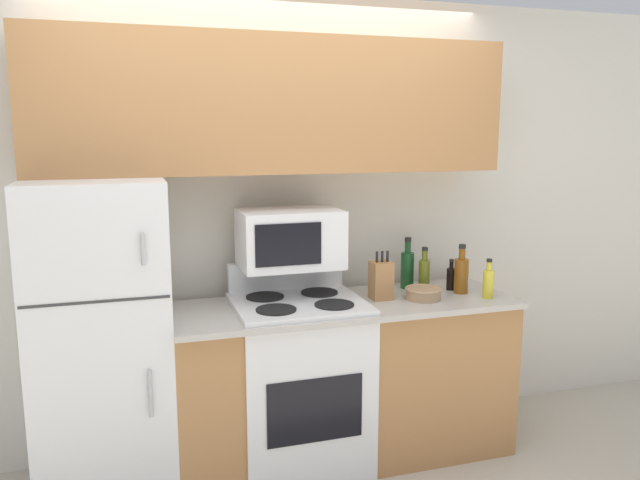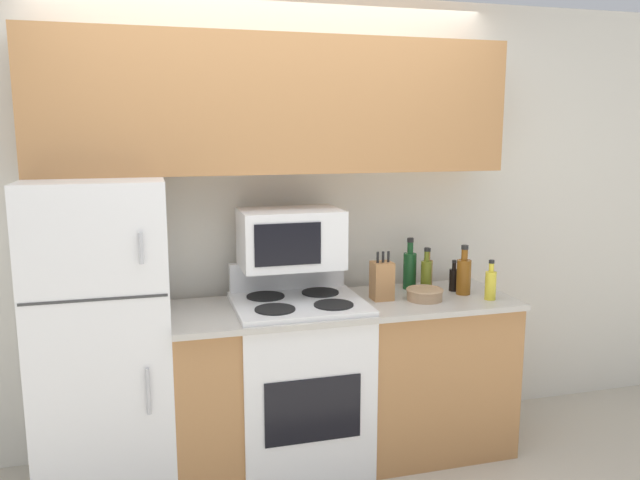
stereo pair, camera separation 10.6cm
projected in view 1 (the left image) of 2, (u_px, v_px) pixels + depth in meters
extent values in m
cube|color=silver|center=(270.00, 225.00, 3.58)|extent=(8.00, 0.05, 2.55)
cube|color=#B27A47|center=(344.00, 382.00, 3.45)|extent=(1.85, 0.58, 0.87)
cube|color=#BCB7AD|center=(346.00, 305.00, 3.35)|extent=(1.85, 0.62, 0.03)
cube|color=white|center=(103.00, 341.00, 3.05)|extent=(0.64, 0.65, 1.59)
cube|color=#383838|center=(96.00, 302.00, 2.70)|extent=(0.62, 0.01, 0.01)
cylinder|color=#B7B7BC|center=(143.00, 249.00, 2.70)|extent=(0.02, 0.02, 0.14)
cylinder|color=#B7B7BC|center=(150.00, 394.00, 2.82)|extent=(0.02, 0.02, 0.22)
cube|color=#B27A47|center=(276.00, 106.00, 3.28)|extent=(2.50, 0.34, 0.70)
cube|color=white|center=(299.00, 384.00, 3.35)|extent=(0.68, 0.58, 0.92)
cube|color=black|center=(315.00, 411.00, 3.08)|extent=(0.49, 0.01, 0.33)
cube|color=#2D2D2D|center=(299.00, 302.00, 3.27)|extent=(0.65, 0.56, 0.01)
cube|color=white|center=(286.00, 275.00, 3.52)|extent=(0.65, 0.06, 0.16)
cylinder|color=black|center=(276.00, 310.00, 3.11)|extent=(0.20, 0.20, 0.01)
cylinder|color=black|center=(334.00, 305.00, 3.20)|extent=(0.20, 0.20, 0.01)
cylinder|color=black|center=(265.00, 297.00, 3.35)|extent=(0.20, 0.20, 0.01)
cylinder|color=black|center=(319.00, 292.00, 3.44)|extent=(0.20, 0.20, 0.01)
cube|color=white|center=(290.00, 238.00, 3.31)|extent=(0.53, 0.35, 0.31)
cube|color=black|center=(289.00, 245.00, 3.13)|extent=(0.34, 0.01, 0.22)
cube|color=#B27A47|center=(381.00, 280.00, 3.40)|extent=(0.11, 0.11, 0.21)
cylinder|color=black|center=(377.00, 257.00, 3.36)|extent=(0.01, 0.01, 0.06)
cylinder|color=black|center=(382.00, 257.00, 3.37)|extent=(0.01, 0.01, 0.06)
cylinder|color=black|center=(387.00, 256.00, 3.38)|extent=(0.01, 0.01, 0.06)
cylinder|color=tan|center=(423.00, 294.00, 3.41)|extent=(0.19, 0.19, 0.06)
torus|color=tan|center=(424.00, 289.00, 3.40)|extent=(0.20, 0.20, 0.01)
cylinder|color=olive|center=(425.00, 274.00, 3.65)|extent=(0.06, 0.06, 0.17)
cylinder|color=olive|center=(425.00, 255.00, 3.63)|extent=(0.03, 0.03, 0.05)
cylinder|color=black|center=(426.00, 249.00, 3.62)|extent=(0.03, 0.03, 0.02)
cylinder|color=#5B6619|center=(424.00, 276.00, 3.56)|extent=(0.06, 0.06, 0.18)
cylinder|color=#5B6619|center=(424.00, 256.00, 3.54)|extent=(0.03, 0.03, 0.06)
cylinder|color=black|center=(425.00, 249.00, 3.53)|extent=(0.03, 0.03, 0.02)
cylinder|color=gold|center=(488.00, 284.00, 3.42)|extent=(0.06, 0.06, 0.15)
cylinder|color=gold|center=(489.00, 266.00, 3.41)|extent=(0.03, 0.03, 0.05)
cylinder|color=black|center=(489.00, 260.00, 3.40)|extent=(0.03, 0.03, 0.02)
cylinder|color=#194C23|center=(407.00, 270.00, 3.64)|extent=(0.08, 0.08, 0.21)
cylinder|color=#194C23|center=(408.00, 247.00, 3.61)|extent=(0.03, 0.03, 0.07)
cylinder|color=black|center=(408.00, 240.00, 3.61)|extent=(0.04, 0.04, 0.02)
cylinder|color=brown|center=(461.00, 276.00, 3.53)|extent=(0.08, 0.08, 0.20)
cylinder|color=brown|center=(462.00, 254.00, 3.51)|extent=(0.04, 0.04, 0.06)
cylinder|color=black|center=(462.00, 246.00, 3.50)|extent=(0.04, 0.04, 0.02)
cylinder|color=black|center=(451.00, 279.00, 3.60)|extent=(0.05, 0.05, 0.13)
cylinder|color=black|center=(451.00, 265.00, 3.59)|extent=(0.02, 0.02, 0.04)
cylinder|color=black|center=(452.00, 261.00, 3.58)|extent=(0.03, 0.03, 0.01)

